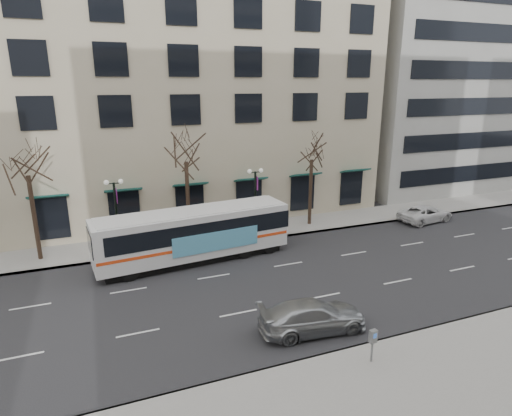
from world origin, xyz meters
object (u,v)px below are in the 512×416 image
white_pickup (425,214)px  tree_far_mid (185,148)px  tree_far_right (312,148)px  silver_car (313,316)px  lamp_post_left (117,212)px  city_bus (195,233)px  tree_far_left (26,160)px  lamp_post_right (255,198)px  pay_station (373,339)px

white_pickup → tree_far_mid: bearing=75.7°
tree_far_right → silver_car: (-7.23, -13.86, -5.67)m
lamp_post_left → city_bus: bearing=-33.1°
tree_far_right → white_pickup: bearing=-15.1°
tree_far_left → tree_far_right: 20.00m
lamp_post_right → tree_far_right: bearing=6.9°
silver_car → lamp_post_left: bearing=35.8°
lamp_post_left → silver_car: (7.76, -13.26, -2.19)m
lamp_post_left → city_bus: 5.58m
tree_far_mid → lamp_post_left: size_ratio=1.64×
tree_far_right → city_bus: 11.90m
city_bus → pay_station: city_bus is taller
lamp_post_left → lamp_post_right: 10.00m
lamp_post_right → pay_station: 16.54m
tree_far_right → lamp_post_right: size_ratio=1.55×
city_bus → silver_car: city_bus is taller
tree_far_mid → lamp_post_right: bearing=-6.8°
tree_far_mid → tree_far_left: bearing=-180.0°
lamp_post_left → lamp_post_right: (10.00, 0.00, 0.00)m
city_bus → white_pickup: city_bus is taller
tree_far_mid → silver_car: size_ratio=1.66×
tree_far_right → lamp_post_left: (-14.99, -0.60, -3.48)m
white_pickup → pay_station: pay_station is taller
tree_far_left → pay_station: tree_far_left is taller
white_pickup → tree_far_right: bearing=68.2°
tree_far_left → lamp_post_right: tree_far_left is taller
lamp_post_right → lamp_post_left: bearing=180.0°
city_bus → white_pickup: size_ratio=2.64×
tree_far_mid → city_bus: 6.19m
tree_far_mid → tree_far_right: 10.01m
white_pickup → pay_station: (-15.81, -14.41, 0.53)m
tree_far_right → pay_station: 18.83m
city_bus → lamp_post_left: bearing=141.2°
tree_far_right → city_bus: bearing=-160.9°
tree_far_left → pay_station: (13.83, -17.01, -5.48)m
lamp_post_right → city_bus: lamp_post_right is taller
white_pickup → city_bus: bearing=86.1°
tree_far_right → lamp_post_right: 6.11m
lamp_post_left → pay_station: lamp_post_left is taller
tree_far_mid → lamp_post_right: tree_far_mid is taller
tree_far_right → pay_station: tree_far_right is taller
tree_far_left → tree_far_mid: (10.00, 0.00, 0.21)m
tree_far_mid → lamp_post_left: 6.40m
lamp_post_left → silver_car: 15.52m
tree_far_mid → white_pickup: (19.64, -2.60, -6.23)m
tree_far_left → silver_car: bearing=-47.3°
tree_far_mid → tree_far_right: size_ratio=1.06×
lamp_post_right → pay_station: (-1.18, -16.41, -1.73)m
tree_far_left → tree_far_mid: bearing=0.0°
silver_car → pay_station: size_ratio=3.51×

